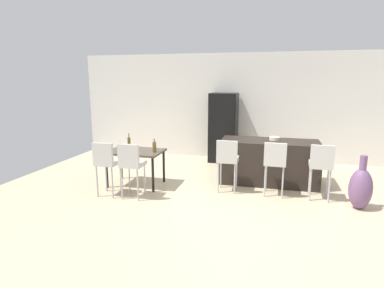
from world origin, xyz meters
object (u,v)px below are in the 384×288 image
bar_chair_left (228,158)px  bar_chair_right (321,163)px  dining_table (136,154)px  refrigerator (223,128)px  kitchen_island (269,162)px  floor_vase (361,188)px  wine_bottle_near (129,142)px  wine_bottle_far (154,147)px  dining_chair_far (131,162)px  fruit_bowl (275,138)px  bar_chair_middle (275,160)px  wine_glass_right (129,145)px  wine_glass_left (120,143)px  wine_glass_middle (122,147)px  dining_chair_near (106,160)px

bar_chair_left → bar_chair_right: same height
dining_table → refrigerator: size_ratio=0.61×
kitchen_island → bar_chair_right: (0.92, -0.81, 0.24)m
floor_vase → wine_bottle_near: bearing=174.0°
wine_bottle_far → dining_chair_far: bearing=-104.4°
bar_chair_left → fruit_bowl: bearing=45.5°
wine_bottle_near → floor_vase: 4.54m
wine_bottle_far → floor_vase: bearing=-2.9°
bar_chair_middle → wine_glass_right: 2.90m
refrigerator → wine_bottle_far: bearing=-112.2°
dining_table → wine_glass_right: wine_glass_right is taller
dining_table → fruit_bowl: fruit_bowl is taller
wine_bottle_far → floor_vase: size_ratio=0.29×
wine_glass_left → bar_chair_left: bearing=-0.1°
dining_table → bar_chair_middle: bearing=0.9°
fruit_bowl → floor_vase: 1.94m
bar_chair_right → wine_bottle_near: bearing=177.0°
bar_chair_right → dining_chair_far: (-3.36, -0.79, 0.00)m
wine_glass_middle → wine_glass_right: (0.06, 0.20, 0.00)m
refrigerator → floor_vase: size_ratio=1.96×
dining_chair_near → wine_glass_middle: dining_chair_near is taller
bar_chair_middle → wine_bottle_far: size_ratio=3.83×
dining_chair_near → wine_glass_right: (0.17, 0.65, 0.17)m
dining_chair_far → wine_glass_left: bearing=128.4°
bar_chair_left → dining_table: bearing=-178.7°
wine_glass_left → floor_vase: bearing=-3.4°
dining_chair_far → wine_glass_right: bearing=117.6°
dining_chair_near → dining_chair_far: 0.51m
kitchen_island → floor_vase: floor_vase is taller
kitchen_island → dining_chair_near: size_ratio=1.93×
dining_table → wine_bottle_near: (-0.26, 0.25, 0.20)m
wine_glass_left → wine_glass_right: same height
bar_chair_left → refrigerator: bearing=100.7°
fruit_bowl → floor_vase: bearing=-38.6°
wine_glass_right → bar_chair_right: bearing=2.1°
dining_table → wine_glass_left: wine_glass_left is taller
floor_vase → fruit_bowl: bearing=141.4°
dining_chair_far → fruit_bowl: 3.05m
dining_table → refrigerator: refrigerator is taller
dining_chair_far → kitchen_island: bearing=33.2°
bar_chair_middle → fruit_bowl: bar_chair_middle is taller
bar_chair_right → wine_glass_right: 3.71m
wine_glass_right → fruit_bowl: fruit_bowl is taller
floor_vase → dining_chair_near: bearing=-173.4°
wine_bottle_far → wine_glass_right: wine_bottle_far is taller
dining_chair_near → dining_chair_far: size_ratio=1.00×
bar_chair_right → wine_bottle_near: 3.88m
wine_bottle_near → wine_glass_middle: wine_bottle_near is taller
dining_chair_far → wine_glass_middle: size_ratio=6.03×
wine_bottle_far → dining_chair_near: bearing=-134.2°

